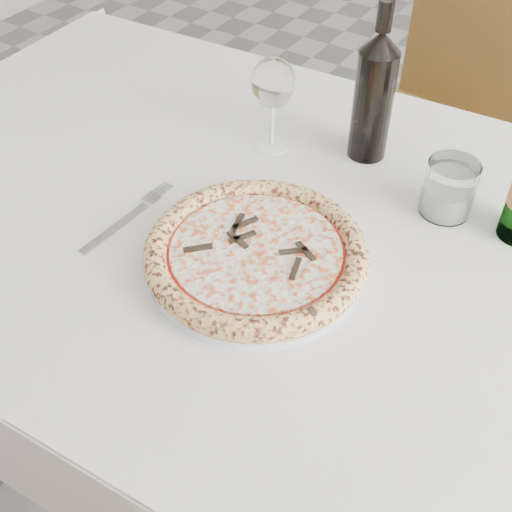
% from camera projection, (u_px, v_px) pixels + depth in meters
% --- Properties ---
extents(floor, '(5.00, 6.00, 0.02)m').
position_uv_depth(floor, '(296.00, 480.00, 1.48)').
color(floor, gray).
rests_on(floor, ground).
extents(dining_table, '(1.58, 0.97, 0.76)m').
position_uv_depth(dining_table, '(290.00, 266.00, 1.01)').
color(dining_table, brown).
rests_on(dining_table, floor).
extents(chair_far, '(0.51, 0.51, 0.93)m').
position_uv_depth(chair_far, '(458.00, 108.00, 1.62)').
color(chair_far, brown).
rests_on(chair_far, floor).
extents(plate, '(0.30, 0.30, 0.02)m').
position_uv_depth(plate, '(256.00, 262.00, 0.89)').
color(plate, white).
rests_on(plate, dining_table).
extents(pizza, '(0.31, 0.31, 0.03)m').
position_uv_depth(pizza, '(256.00, 253.00, 0.88)').
color(pizza, tan).
rests_on(pizza, plate).
extents(fork, '(0.02, 0.19, 0.00)m').
position_uv_depth(fork, '(127.00, 218.00, 0.97)').
color(fork, '#A2A2A2').
rests_on(fork, dining_table).
extents(wine_glass, '(0.07, 0.07, 0.16)m').
position_uv_depth(wine_glass, '(273.00, 85.00, 1.03)').
color(wine_glass, white).
rests_on(wine_glass, dining_table).
extents(tumbler, '(0.08, 0.08, 0.09)m').
position_uv_depth(tumbler, '(448.00, 192.00, 0.96)').
color(tumbler, white).
rests_on(tumbler, dining_table).
extents(wine_bottle, '(0.06, 0.06, 0.26)m').
position_uv_depth(wine_bottle, '(374.00, 95.00, 1.02)').
color(wine_bottle, black).
rests_on(wine_bottle, dining_table).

